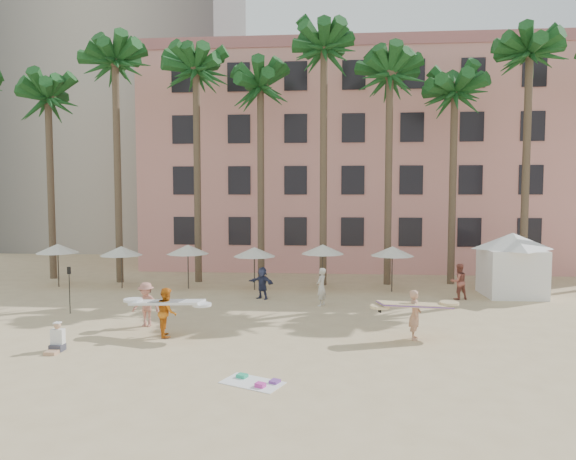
{
  "coord_description": "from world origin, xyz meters",
  "views": [
    {
      "loc": [
        3.34,
        -17.12,
        5.62
      ],
      "look_at": [
        1.5,
        6.0,
        4.0
      ],
      "focal_mm": 32.0,
      "sensor_mm": 36.0,
      "label": 1
    }
  ],
  "objects_px": {
    "cabana": "(512,259)",
    "carrier_yellow": "(415,312)",
    "carrier_white": "(167,311)",
    "pink_hotel": "(373,165)"
  },
  "relations": [
    {
      "from": "cabana",
      "to": "carrier_yellow",
      "type": "relative_size",
      "value": 1.51
    },
    {
      "from": "cabana",
      "to": "carrier_yellow",
      "type": "height_order",
      "value": "cabana"
    },
    {
      "from": "carrier_yellow",
      "to": "carrier_white",
      "type": "height_order",
      "value": "carrier_white"
    },
    {
      "from": "pink_hotel",
      "to": "carrier_white",
      "type": "relative_size",
      "value": 11.13
    },
    {
      "from": "carrier_white",
      "to": "cabana",
      "type": "bearing_deg",
      "value": 29.8
    },
    {
      "from": "pink_hotel",
      "to": "carrier_white",
      "type": "bearing_deg",
      "value": -113.08
    },
    {
      "from": "pink_hotel",
      "to": "carrier_yellow",
      "type": "relative_size",
      "value": 11.67
    },
    {
      "from": "cabana",
      "to": "carrier_yellow",
      "type": "xyz_separation_m",
      "value": [
        -6.75,
        -9.11,
        -1.0
      ]
    },
    {
      "from": "carrier_yellow",
      "to": "pink_hotel",
      "type": "bearing_deg",
      "value": 89.23
    },
    {
      "from": "pink_hotel",
      "to": "carrier_yellow",
      "type": "bearing_deg",
      "value": -90.77
    }
  ]
}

